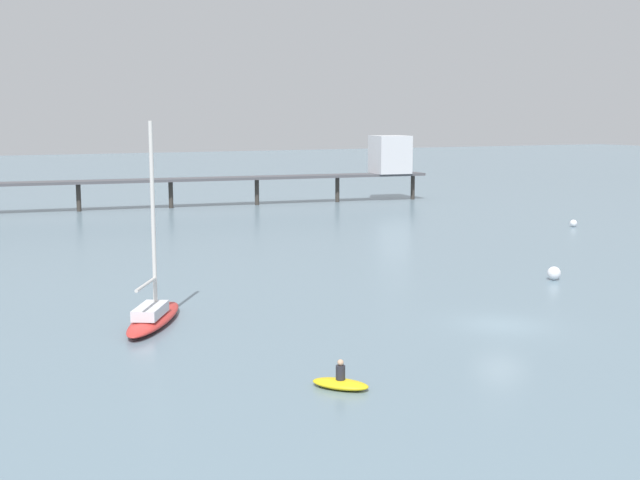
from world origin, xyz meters
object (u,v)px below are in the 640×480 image
object	(u,v)px
dinghy_yellow	(340,383)
sailboat_red	(153,312)
mooring_buoy_outer	(573,223)
pier	(300,165)
mooring_buoy_far	(554,273)

from	to	relation	value
dinghy_yellow	sailboat_red	bearing A→B (deg)	106.79
sailboat_red	mooring_buoy_outer	size ratio (longest dim) A/B	14.98
pier	mooring_buoy_outer	size ratio (longest dim) A/B	92.19
pier	mooring_buoy_far	xyz separation A→B (m)	(-4.88, -49.51, -4.05)
mooring_buoy_far	pier	bearing A→B (deg)	84.37
sailboat_red	mooring_buoy_outer	world-z (taller)	sailboat_red
mooring_buoy_outer	pier	bearing A→B (deg)	115.16
sailboat_red	pier	bearing A→B (deg)	58.40
sailboat_red	mooring_buoy_far	xyz separation A→B (m)	(25.76, 0.28, -0.20)
mooring_buoy_far	mooring_buoy_outer	xyz separation A→B (m)	(19.14, 19.15, -0.09)
sailboat_red	mooring_buoy_far	world-z (taller)	sailboat_red
sailboat_red	mooring_buoy_outer	xyz separation A→B (m)	(44.89, 19.43, -0.29)
pier	mooring_buoy_far	size ratio (longest dim) A/B	72.23
pier	mooring_buoy_outer	bearing A→B (deg)	-64.84
pier	mooring_buoy_outer	xyz separation A→B (m)	(14.26, -30.36, -4.14)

